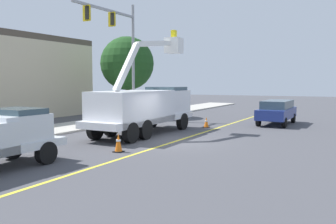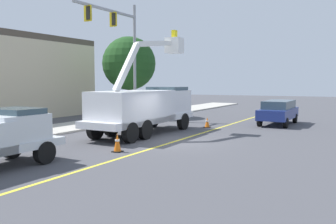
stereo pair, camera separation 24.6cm
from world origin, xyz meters
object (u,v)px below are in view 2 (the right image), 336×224
passing_minivan (278,111)px  traffic_signal_mast (121,41)px  traffic_cone_mid_rear (207,122)px  utility_bucket_truck (145,106)px  traffic_cone_mid_front (117,143)px

passing_minivan → traffic_signal_mast: size_ratio=0.56×
traffic_cone_mid_rear → passing_minivan: bearing=-48.1°
traffic_cone_mid_rear → traffic_signal_mast: (0.30, 6.76, 5.65)m
passing_minivan → traffic_signal_mast: traffic_signal_mast is taller
utility_bucket_truck → traffic_signal_mast: (4.43, 4.32, 4.41)m
utility_bucket_truck → traffic_cone_mid_front: (-5.22, -1.40, -1.19)m
traffic_signal_mast → passing_minivan: bearing=-72.8°
utility_bucket_truck → passing_minivan: size_ratio=1.69×
utility_bucket_truck → traffic_cone_mid_front: 5.54m
passing_minivan → traffic_cone_mid_front: passing_minivan is taller
traffic_cone_mid_front → traffic_signal_mast: 12.54m
traffic_cone_mid_front → traffic_signal_mast: (9.65, 5.72, 5.59)m
passing_minivan → traffic_cone_mid_rear: 5.50m
traffic_cone_mid_front → utility_bucket_truck: bearing=15.0°
traffic_cone_mid_rear → traffic_signal_mast: bearing=87.4°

